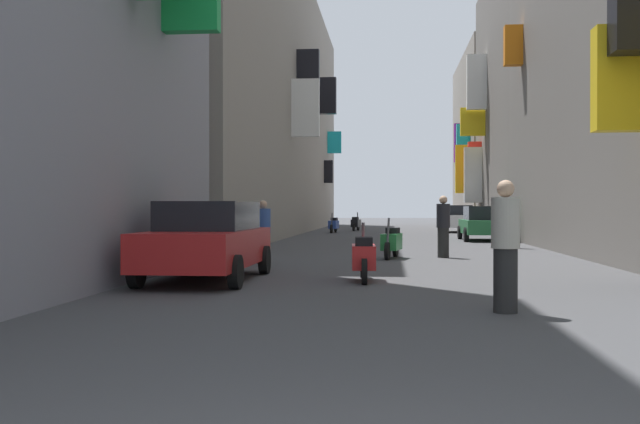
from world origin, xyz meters
The scene contains 15 objects.
ground_plane centered at (0.00, 30.00, 0.00)m, with size 140.00×140.00×0.00m, color #424244.
building_left_mid_b centered at (-7.99, 39.13, 7.45)m, with size 7.35×41.75×14.89m.
building_right_mid_b centered at (7.98, 37.05, 6.93)m, with size 7.35×12.85×13.88m.
building_right_far centered at (7.99, 52.16, 6.23)m, with size 6.88×15.67×12.46m.
parked_car_white centered at (3.60, 40.64, 0.81)m, with size 1.94×4.00×1.55m.
parked_car_red centered at (-3.76, 11.53, 0.80)m, with size 1.93×4.46×1.53m.
parked_car_green centered at (3.79, 29.62, 0.77)m, with size 1.98×4.16×1.47m.
scooter_red centered at (-0.74, 11.65, 0.46)m, with size 0.50×1.80×1.13m.
scooter_green centered at (-0.19, 18.06, 0.46)m, with size 0.62×1.79×1.13m.
scooter_blue centered at (-3.39, 38.81, 0.46)m, with size 0.54×1.92×1.13m.
scooter_black centered at (-2.31, 42.58, 0.46)m, with size 0.60×1.98×1.13m.
pedestrian_crossing centered at (1.30, 7.58, 0.89)m, with size 0.54×0.54×1.78m.
pedestrian_near_left centered at (1.26, 18.54, 0.87)m, with size 0.53×0.53×1.75m.
pedestrian_near_right centered at (-3.43, 15.90, 0.79)m, with size 0.52×0.52×1.59m.
pedestrian_mid_street centered at (3.99, 23.68, 0.83)m, with size 0.48×0.48×1.67m.
Camera 1 is at (-0.24, -2.45, 1.40)m, focal length 41.37 mm.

